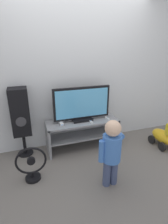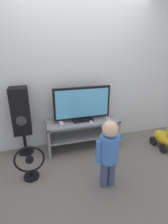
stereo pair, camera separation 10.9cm
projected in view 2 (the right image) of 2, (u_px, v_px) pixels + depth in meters
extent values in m
plane|color=slate|center=(86.00, 153.00, 2.98)|extent=(16.00, 16.00, 0.00)
cube|color=silver|center=(78.00, 72.00, 2.97)|extent=(10.00, 0.06, 2.60)
cube|color=gray|center=(83.00, 122.00, 2.99)|extent=(1.24, 0.42, 0.03)
cube|color=gray|center=(83.00, 135.00, 3.09)|extent=(1.20, 0.38, 0.02)
cube|color=gray|center=(48.00, 139.00, 2.92)|extent=(0.04, 0.42, 0.51)
cube|color=gray|center=(114.00, 130.00, 3.24)|extent=(0.04, 0.42, 0.51)
cube|color=black|center=(82.00, 119.00, 3.00)|extent=(0.34, 0.20, 0.04)
cube|color=black|center=(82.00, 103.00, 2.90)|extent=(0.97, 0.05, 0.54)
cube|color=#59B2EA|center=(83.00, 104.00, 2.87)|extent=(0.90, 0.01, 0.47)
cube|color=white|center=(61.00, 123.00, 2.86)|extent=(0.05, 0.15, 0.04)
cube|color=#3F8CE5|center=(62.00, 125.00, 2.79)|extent=(0.03, 0.00, 0.01)
cube|color=white|center=(108.00, 119.00, 3.04)|extent=(0.04, 0.13, 0.02)
cylinder|color=#337FD8|center=(108.00, 118.00, 3.03)|extent=(0.01, 0.01, 0.00)
cube|color=white|center=(91.00, 122.00, 2.93)|extent=(0.04, 0.13, 0.02)
cylinder|color=#337FD8|center=(91.00, 121.00, 2.92)|extent=(0.01, 0.01, 0.00)
cylinder|color=#3F4C72|center=(104.00, 174.00, 2.22)|extent=(0.10, 0.10, 0.37)
cylinder|color=#3F4C72|center=(111.00, 172.00, 2.25)|extent=(0.10, 0.10, 0.37)
cylinder|color=#3F72C6|center=(109.00, 149.00, 2.11)|extent=(0.23, 0.23, 0.34)
sphere|color=beige|center=(110.00, 129.00, 2.02)|extent=(0.20, 0.20, 0.20)
cylinder|color=#3F72C6|center=(99.00, 152.00, 2.08)|extent=(0.07, 0.07, 0.29)
cylinder|color=#3F72C6|center=(115.00, 133.00, 2.23)|extent=(0.07, 0.29, 0.07)
sphere|color=beige|center=(110.00, 128.00, 2.36)|extent=(0.09, 0.09, 0.09)
cube|color=white|center=(109.00, 127.00, 2.39)|extent=(0.03, 0.13, 0.02)
cylinder|color=black|center=(26.00, 152.00, 3.00)|extent=(0.25, 0.25, 0.02)
cylinder|color=black|center=(25.00, 142.00, 2.94)|extent=(0.05, 0.05, 0.38)
cube|color=black|center=(21.00, 111.00, 2.74)|extent=(0.28, 0.27, 0.75)
cylinder|color=#38383D|center=(21.00, 121.00, 2.65)|extent=(0.15, 0.01, 0.15)
cylinder|color=black|center=(32.00, 176.00, 2.42)|extent=(0.21, 0.21, 0.04)
cylinder|color=black|center=(31.00, 173.00, 2.40)|extent=(0.04, 0.04, 0.07)
torus|color=black|center=(29.00, 160.00, 2.32)|extent=(0.41, 0.03, 0.41)
cylinder|color=black|center=(29.00, 160.00, 2.32)|extent=(0.11, 0.05, 0.11)
ellipsoid|color=gold|center=(165.00, 138.00, 3.08)|extent=(0.24, 0.49, 0.22)
cylinder|color=black|center=(153.00, 141.00, 3.21)|extent=(0.04, 0.16, 0.16)
cylinder|color=black|center=(164.00, 139.00, 3.27)|extent=(0.04, 0.16, 0.16)
cylinder|color=black|center=(163.00, 149.00, 2.97)|extent=(0.04, 0.16, 0.16)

